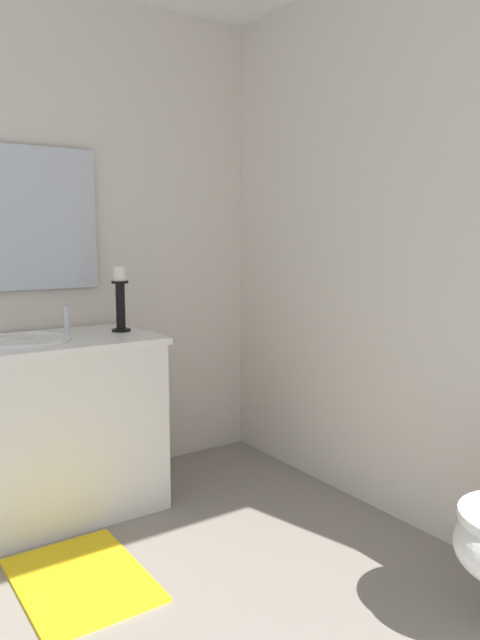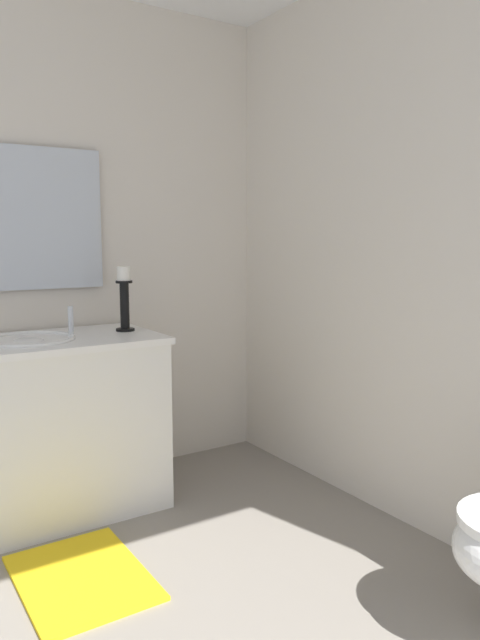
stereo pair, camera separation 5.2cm
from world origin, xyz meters
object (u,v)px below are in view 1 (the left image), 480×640
Objects in this scene: vanity_cabinet at (29,431)px; mirror at (2,218)px; sink_basin at (25,350)px; bath_mat at (81,579)px; candle_holder_tall at (120,297)px.

vanity_cabinet is 1.30× the size of mirror.
bath_mat is at bearing -0.09° from sink_basin.
vanity_cabinet is 0.37m from sink_basin.
vanity_cabinet is 3.72× the size of candle_holder_tall.
bath_mat is at bearing 0.00° from vanity_cabinet.
sink_basin is 0.45× the size of mirror.
mirror is 2.87× the size of candle_holder_tall.
mirror is 1.49× the size of bath_mat.
sink_basin reaches higher than vanity_cabinet.
bath_mat is at bearing -0.00° from mirror.
candle_holder_tall is (0.26, 0.46, -0.37)m from mirror.
vanity_cabinet is 2.88× the size of sink_basin.
sink_basin reaches higher than bath_mat.
candle_holder_tall reaches higher than bath_mat.
vanity_cabinet is at bearing -180.00° from bath_mat.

